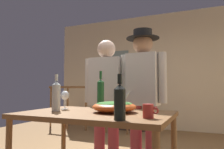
# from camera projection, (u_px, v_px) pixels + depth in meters

# --- Properties ---
(back_wall) EXTENTS (6.03, 0.10, 2.87)m
(back_wall) POSITION_uv_depth(u_px,v_px,m) (165.00, 71.00, 5.41)
(back_wall) COLOR beige
(back_wall) RESTS_ON ground_plane
(framed_picture) EXTENTS (0.48, 0.03, 0.52)m
(framed_picture) POSITION_uv_depth(u_px,v_px,m) (120.00, 61.00, 5.85)
(framed_picture) COLOR gray
(stair_railing) EXTENTS (2.70, 0.10, 1.11)m
(stair_railing) POSITION_uv_depth(u_px,v_px,m) (113.00, 103.00, 4.91)
(stair_railing) COLOR brown
(stair_railing) RESTS_ON ground_plane
(tv_console) EXTENTS (0.90, 0.40, 0.42)m
(tv_console) POSITION_uv_depth(u_px,v_px,m) (131.00, 120.00, 5.34)
(tv_console) COLOR #38281E
(tv_console) RESTS_ON ground_plane
(flat_screen_tv) EXTENTS (0.54, 0.12, 0.43)m
(flat_screen_tv) POSITION_uv_depth(u_px,v_px,m) (130.00, 102.00, 5.34)
(flat_screen_tv) COLOR black
(flat_screen_tv) RESTS_ON tv_console
(serving_table) EXTENTS (1.29, 0.82, 0.81)m
(serving_table) POSITION_uv_depth(u_px,v_px,m) (96.00, 122.00, 1.88)
(serving_table) COLOR brown
(serving_table) RESTS_ON ground_plane
(salad_bowl) EXTENTS (0.38, 0.38, 0.20)m
(salad_bowl) POSITION_uv_depth(u_px,v_px,m) (114.00, 106.00, 1.88)
(salad_bowl) COLOR #DB5B23
(salad_bowl) RESTS_ON serving_table
(wine_glass) EXTENTS (0.08, 0.08, 0.18)m
(wine_glass) POSITION_uv_depth(u_px,v_px,m) (65.00, 96.00, 2.15)
(wine_glass) COLOR silver
(wine_glass) RESTS_ON serving_table
(wine_bottle_green) EXTENTS (0.07, 0.07, 0.38)m
(wine_bottle_green) POSITION_uv_depth(u_px,v_px,m) (101.00, 93.00, 2.21)
(wine_bottle_green) COLOR #1E5628
(wine_bottle_green) RESTS_ON serving_table
(wine_bottle_clear) EXTENTS (0.08, 0.08, 0.34)m
(wine_bottle_clear) POSITION_uv_depth(u_px,v_px,m) (56.00, 95.00, 2.00)
(wine_bottle_clear) COLOR silver
(wine_bottle_clear) RESTS_ON serving_table
(wine_bottle_dark) EXTENTS (0.08, 0.08, 0.31)m
(wine_bottle_dark) POSITION_uv_depth(u_px,v_px,m) (120.00, 101.00, 1.43)
(wine_bottle_dark) COLOR black
(wine_bottle_dark) RESTS_ON serving_table
(mug_red) EXTENTS (0.11, 0.08, 0.10)m
(mug_red) POSITION_uv_depth(u_px,v_px,m) (148.00, 111.00, 1.53)
(mug_red) COLOR #B7332D
(mug_red) RESTS_ON serving_table
(person_standing_left) EXTENTS (0.57, 0.24, 1.60)m
(person_standing_left) POSITION_uv_depth(u_px,v_px,m) (106.00, 94.00, 2.63)
(person_standing_left) COLOR #9E3842
(person_standing_left) RESTS_ON ground_plane
(person_standing_right) EXTENTS (0.53, 0.38, 1.68)m
(person_standing_right) POSITION_uv_depth(u_px,v_px,m) (143.00, 90.00, 2.45)
(person_standing_right) COLOR #9E3842
(person_standing_right) RESTS_ON ground_plane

